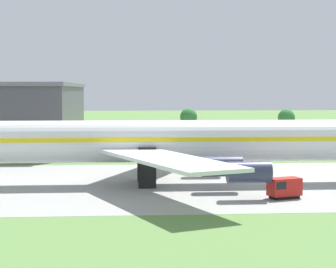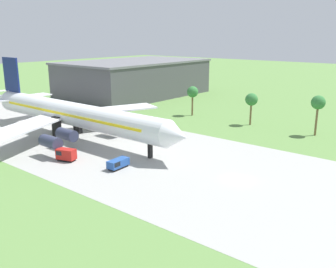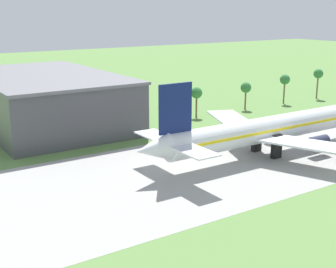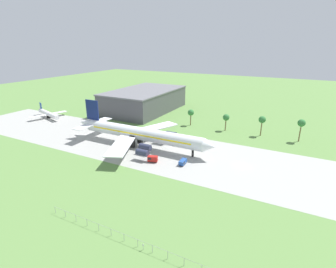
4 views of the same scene
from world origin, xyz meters
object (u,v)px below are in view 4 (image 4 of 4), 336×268
no_stopping_sign (143,246)px  terminal_building (145,100)px  baggage_tug (152,159)px  regional_aircraft (48,114)px  fuel_truck (183,162)px  jet_airliner (139,133)px

no_stopping_sign → terminal_building: (-71.72, 113.24, 6.37)m
no_stopping_sign → terminal_building: size_ratio=0.03×
baggage_tug → no_stopping_sign: bearing=-61.6°
regional_aircraft → fuel_truck: size_ratio=5.40×
regional_aircraft → terminal_building: size_ratio=0.42×
no_stopping_sign → terminal_building: bearing=122.3°
jet_airliner → baggage_tug: jet_airliner is taller
terminal_building → fuel_truck: bearing=-48.0°
regional_aircraft → no_stopping_sign: regional_aircraft is taller
regional_aircraft → terminal_building: (44.21, 45.38, 4.73)m
regional_aircraft → fuel_truck: bearing=-12.0°
jet_airliner → baggage_tug: 19.77m
fuel_truck → terminal_building: (-60.81, 67.64, 6.39)m
jet_airliner → no_stopping_sign: jet_airliner is taller
fuel_truck → no_stopping_sign: size_ratio=2.82×
no_stopping_sign → regional_aircraft: bearing=149.7°
baggage_tug → no_stopping_sign: baggage_tug is taller
jet_airliner → regional_aircraft: bearing=170.4°
jet_airliner → terminal_building: 68.02m
baggage_tug → terminal_building: bearing=124.5°
regional_aircraft → fuel_truck: 107.36m
regional_aircraft → no_stopping_sign: bearing=-30.3°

